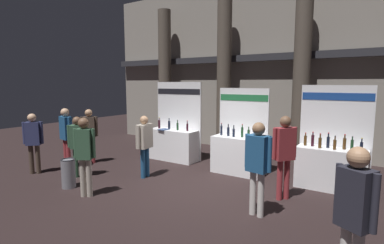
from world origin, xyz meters
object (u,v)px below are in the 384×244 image
at_px(visitor_1, 89,131).
at_px(visitor_4, 145,140).
at_px(exhibitor_booth_2, 331,164).
at_px(visitor_3, 78,141).
at_px(visitor_0, 66,132).
at_px(exhibitor_booth_0, 174,141).
at_px(exhibitor_booth_1, 238,152).
at_px(visitor_6, 33,138).
at_px(trash_bin, 68,173).
at_px(visitor_8, 85,151).
at_px(visitor_5, 284,149).
at_px(visitor_2, 355,209).
at_px(visitor_7, 258,160).

bearing_deg(visitor_1, visitor_4, -43.56).
xyz_separation_m(exhibitor_booth_2, visitor_3, (-5.85, -2.74, 0.37)).
bearing_deg(visitor_0, exhibitor_booth_0, 61.20).
xyz_separation_m(exhibitor_booth_1, visitor_6, (-4.77, -3.18, 0.38)).
height_order(trash_bin, visitor_8, visitor_8).
relative_size(visitor_1, visitor_3, 1.04).
bearing_deg(visitor_5, visitor_1, -48.95).
height_order(exhibitor_booth_2, visitor_2, exhibitor_booth_2).
bearing_deg(visitor_7, visitor_6, 18.35).
height_order(exhibitor_booth_0, visitor_4, exhibitor_booth_0).
bearing_deg(exhibitor_booth_2, exhibitor_booth_1, -178.93).
distance_m(visitor_2, visitor_8, 5.32).
height_order(trash_bin, visitor_5, visitor_5).
xyz_separation_m(exhibitor_booth_0, visitor_1, (-1.96, -1.81, 0.40)).
relative_size(exhibitor_booth_0, visitor_6, 1.51).
bearing_deg(visitor_2, exhibitor_booth_2, 131.38).
height_order(visitor_1, visitor_2, visitor_2).
relative_size(visitor_2, visitor_7, 1.01).
bearing_deg(visitor_0, visitor_2, -0.35).
bearing_deg(trash_bin, visitor_2, -4.64).
relative_size(exhibitor_booth_1, visitor_4, 1.43).
relative_size(exhibitor_booth_2, visitor_8, 1.39).
bearing_deg(exhibitor_booth_0, trash_bin, -98.41).
xyz_separation_m(visitor_0, visitor_5, (6.17, 1.08, 0.03)).
xyz_separation_m(visitor_2, visitor_4, (-5.15, 2.14, -0.09)).
bearing_deg(exhibitor_booth_0, visitor_1, -137.39).
height_order(trash_bin, visitor_1, visitor_1).
xyz_separation_m(exhibitor_booth_0, visitor_3, (-1.03, -2.91, 0.35)).
bearing_deg(visitor_4, visitor_1, -99.56).
xyz_separation_m(visitor_0, visitor_2, (7.73, -1.54, 0.02)).
height_order(exhibitor_booth_2, visitor_7, exhibitor_booth_2).
xyz_separation_m(trash_bin, visitor_1, (-1.44, 1.77, 0.67)).
bearing_deg(visitor_7, visitor_4, 0.41).
relative_size(trash_bin, visitor_3, 0.43).
bearing_deg(trash_bin, visitor_6, 174.36).
distance_m(visitor_2, visitor_6, 7.99).
distance_m(trash_bin, visitor_4, 2.03).
bearing_deg(visitor_3, visitor_0, -58.17).
distance_m(trash_bin, visitor_7, 4.59).
relative_size(exhibitor_booth_2, visitor_5, 1.35).
xyz_separation_m(exhibitor_booth_0, visitor_4, (0.48, -1.94, 0.38)).
distance_m(visitor_2, visitor_7, 2.31).
relative_size(exhibitor_booth_1, visitor_8, 1.34).
bearing_deg(visitor_4, visitor_0, -83.48).
relative_size(exhibitor_booth_2, visitor_7, 1.37).
distance_m(visitor_3, visitor_8, 1.57).
bearing_deg(exhibitor_booth_2, visitor_0, -161.17).
xyz_separation_m(visitor_0, visitor_1, (0.14, 0.73, -0.06)).
relative_size(visitor_3, visitor_6, 0.97).
bearing_deg(visitor_1, visitor_2, -57.15).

